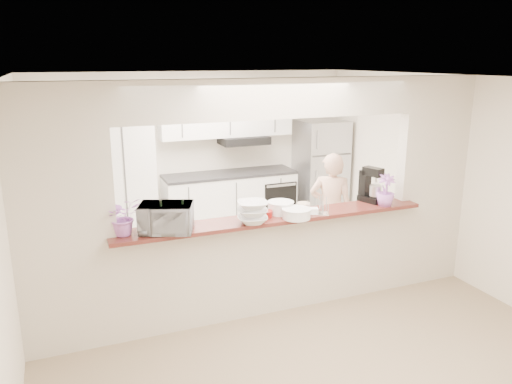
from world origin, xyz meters
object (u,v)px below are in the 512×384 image
toaster_oven (166,218)px  person (331,211)px  refrigerator (320,171)px  stand_mixer (371,186)px

toaster_oven → person: size_ratio=0.32×
toaster_oven → person: (2.33, 0.90, -0.46)m
refrigerator → person: bearing=-115.3°
refrigerator → stand_mixer: size_ratio=4.24×
refrigerator → stand_mixer: bearing=-107.3°
stand_mixer → toaster_oven: bearing=-176.1°
refrigerator → person: refrigerator is taller
toaster_oven → person: 2.54m
stand_mixer → refrigerator: bearing=72.7°
refrigerator → toaster_oven: size_ratio=3.45×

